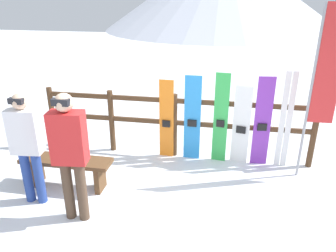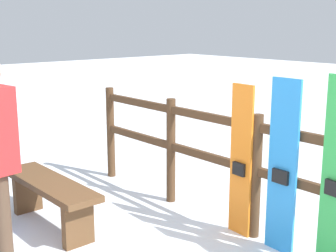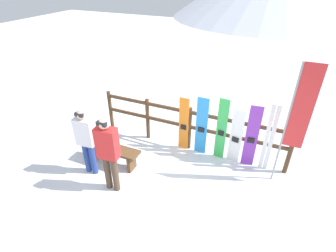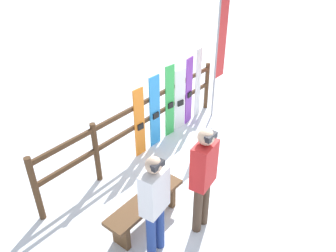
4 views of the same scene
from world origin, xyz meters
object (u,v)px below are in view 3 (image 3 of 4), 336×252
at_px(bench, 112,152).
at_px(person_white, 86,138).
at_px(snowboard_orange, 184,124).
at_px(snowboard_purple, 252,137).
at_px(person_red, 108,150).
at_px(snowboard_white, 236,137).
at_px(snowboard_blue, 201,127).
at_px(snowboard_green, 221,130).
at_px(ski_pair_white, 269,139).
at_px(rental_flag, 296,116).

distance_m(bench, person_white, 0.78).
relative_size(snowboard_orange, snowboard_purple, 0.92).
bearing_deg(person_white, bench, 56.88).
bearing_deg(person_red, snowboard_white, 42.75).
bearing_deg(person_red, snowboard_blue, 56.71).
bearing_deg(snowboard_white, snowboard_blue, 179.99).
relative_size(snowboard_green, ski_pair_white, 0.96).
bearing_deg(person_red, snowboard_green, 47.92).
bearing_deg(rental_flag, person_red, -152.27).
relative_size(bench, snowboard_orange, 0.97).
distance_m(person_white, rental_flag, 4.24).
bearing_deg(person_white, person_red, -18.25).
height_order(snowboard_orange, snowboard_white, snowboard_orange).
relative_size(person_red, snowboard_purple, 1.11).
bearing_deg(person_white, ski_pair_white, 25.69).
relative_size(person_red, ski_pair_white, 1.04).
xyz_separation_m(snowboard_white, ski_pair_white, (0.70, 0.00, 0.14)).
bearing_deg(snowboard_white, snowboard_purple, 0.03).
bearing_deg(ski_pair_white, snowboard_white, -179.71).
xyz_separation_m(snowboard_blue, ski_pair_white, (1.54, 0.00, 0.07)).
bearing_deg(ski_pair_white, bench, -158.69).
xyz_separation_m(person_white, snowboard_orange, (1.58, 1.71, -0.23)).
height_order(snowboard_orange, ski_pair_white, ski_pair_white).
bearing_deg(ski_pair_white, person_red, -145.20).
distance_m(person_white, snowboard_white, 3.35).
relative_size(snowboard_white, rental_flag, 0.52).
relative_size(person_white, rental_flag, 0.60).
xyz_separation_m(ski_pair_white, rental_flag, (0.36, -0.29, 0.81)).
distance_m(snowboard_orange, snowboard_purple, 1.63).
xyz_separation_m(snowboard_orange, snowboard_blue, (0.46, 0.00, 0.05)).
height_order(snowboard_blue, snowboard_white, snowboard_blue).
bearing_deg(snowboard_green, bench, -150.19).
relative_size(person_white, snowboard_purple, 1.03).
bearing_deg(person_white, snowboard_green, 34.27).
height_order(person_red, snowboard_purple, person_red).
bearing_deg(bench, snowboard_blue, 36.17).
height_order(snowboard_blue, ski_pair_white, ski_pair_white).
distance_m(person_white, snowboard_green, 3.05).
bearing_deg(person_red, bench, 124.12).
bearing_deg(snowboard_white, person_red, -137.25).
distance_m(bench, ski_pair_white, 3.56).
bearing_deg(rental_flag, snowboard_orange, 173.14).
xyz_separation_m(bench, snowboard_orange, (1.29, 1.28, 0.36)).
height_order(bench, ski_pair_white, ski_pair_white).
bearing_deg(rental_flag, snowboard_white, 165.13).
relative_size(bench, person_red, 0.80).
relative_size(ski_pair_white, rental_flag, 0.62).
xyz_separation_m(snowboard_blue, rental_flag, (1.90, -0.28, 0.88)).
distance_m(person_red, ski_pair_white, 3.44).
xyz_separation_m(snowboard_blue, snowboard_purple, (1.17, 0.00, 0.02)).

